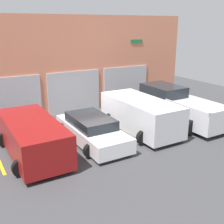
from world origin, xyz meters
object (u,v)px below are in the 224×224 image
(pickup_truck, at_px, (177,106))
(sedan_white, at_px, (92,130))
(sedan_side, at_px, (140,114))
(van_right, at_px, (32,137))

(pickup_truck, bearing_deg, sedan_white, -177.42)
(pickup_truck, bearing_deg, sedan_side, -174.37)
(sedan_side, distance_m, van_right, 5.44)
(sedan_white, bearing_deg, sedan_side, -0.48)
(sedan_white, relative_size, sedan_side, 0.98)
(sedan_white, height_order, sedan_side, sedan_side)
(sedan_side, height_order, van_right, sedan_side)
(pickup_truck, xyz_separation_m, van_right, (-8.16, -0.27, -0.04))
(pickup_truck, relative_size, sedan_side, 1.17)
(sedan_white, xyz_separation_m, sedan_side, (2.72, -0.02, 0.32))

